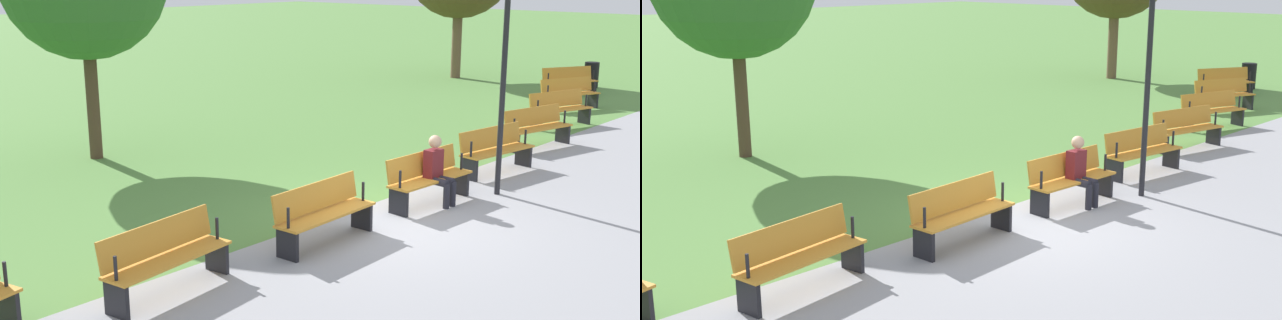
{
  "view_description": "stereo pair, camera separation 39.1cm",
  "coord_description": "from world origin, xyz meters",
  "views": [
    {
      "loc": [
        9.36,
        7.19,
        3.94
      ],
      "look_at": [
        -0.0,
        -1.38,
        0.8
      ],
      "focal_mm": 43.61,
      "sensor_mm": 36.0,
      "label": 1
    },
    {
      "loc": [
        9.09,
        7.48,
        3.94
      ],
      "look_at": [
        -0.0,
        -1.38,
        0.8
      ],
      "focal_mm": 43.61,
      "sensor_mm": 36.0,
      "label": 2
    }
  ],
  "objects": [
    {
      "name": "bench_6",
      "position": [
        1.33,
        -0.1,
        0.48
      ],
      "size": [
        1.85,
        0.55,
        0.89
      ],
      "rotation": [
        0.0,
        0.0,
        0.04
      ],
      "color": "orange",
      "rests_on": "ground"
    },
    {
      "name": "ground_plane",
      "position": [
        0.0,
        0.0,
        0.0
      ],
      "size": [
        120.0,
        120.0,
        0.0
      ],
      "primitive_type": "plane",
      "color": "#54843D"
    },
    {
      "name": "bench_3",
      "position": [
        -6.6,
        -0.8,
        0.48
      ],
      "size": [
        1.89,
        0.86,
        0.89
      ],
      "rotation": [
        0.0,
        0.0,
        -0.22
      ],
      "color": "orange",
      "rests_on": "ground"
    },
    {
      "name": "person_seated",
      "position": [
        -1.41,
        0.05,
        0.64
      ],
      "size": [
        0.33,
        0.53,
        1.2
      ],
      "rotation": [
        0.0,
        0.0,
        -0.04
      ],
      "color": "maroon",
      "rests_on": "ground"
    },
    {
      "name": "bench_0",
      "position": [
        -14.07,
        -3.54,
        0.48
      ],
      "size": [
        1.84,
        1.27,
        0.89
      ],
      "rotation": [
        0.0,
        0.0,
        -0.49
      ],
      "color": "orange",
      "rests_on": "ground"
    },
    {
      "name": "bench_5",
      "position": [
        -1.33,
        -0.1,
        0.48
      ],
      "size": [
        1.85,
        0.55,
        0.89
      ],
      "rotation": [
        0.0,
        0.0,
        -0.04
      ],
      "color": "orange",
      "rests_on": "ground"
    },
    {
      "name": "bench_1",
      "position": [
        -11.67,
        -2.41,
        0.48
      ],
      "size": [
        1.87,
        1.14,
        0.89
      ],
      "rotation": [
        0.0,
        0.0,
        -0.4
      ],
      "color": "orange",
      "rests_on": "ground"
    },
    {
      "name": "trash_bin",
      "position": [
        -16.2,
        -3.73,
        0.43
      ],
      "size": [
        0.48,
        0.48,
        0.85
      ],
      "primitive_type": "cylinder",
      "color": "black",
      "rests_on": "ground"
    },
    {
      "name": "bench_7",
      "position": [
        3.98,
        -0.33,
        0.48
      ],
      "size": [
        1.88,
        0.71,
        0.89
      ],
      "rotation": [
        0.0,
        0.0,
        0.13
      ],
      "color": "orange",
      "rests_on": "ground"
    },
    {
      "name": "path_paving",
      "position": [
        0.0,
        2.34,
        0.0
      ],
      "size": [
        43.87,
        6.24,
        0.01
      ],
      "primitive_type": "cube",
      "color": "#939399",
      "rests_on": "ground"
    },
    {
      "name": "bench_2",
      "position": [
        -9.17,
        -1.49,
        0.48
      ],
      "size": [
        1.89,
        1.01,
        0.89
      ],
      "rotation": [
        0.0,
        0.0,
        -0.31
      ],
      "color": "orange",
      "rests_on": "ground"
    },
    {
      "name": "bench_4",
      "position": [
        -3.98,
        -0.33,
        0.48
      ],
      "size": [
        1.88,
        0.71,
        0.89
      ],
      "rotation": [
        0.0,
        0.0,
        -0.13
      ],
      "color": "orange",
      "rests_on": "ground"
    },
    {
      "name": "lamp_post",
      "position": [
        -2.65,
        0.5,
        2.65
      ],
      "size": [
        0.32,
        0.32,
        3.77
      ],
      "color": "black",
      "rests_on": "ground"
    }
  ]
}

